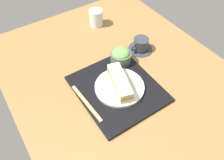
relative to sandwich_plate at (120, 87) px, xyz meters
The scene contains 10 objects.
ground_plane 6.53cm from the sandwich_plate, 97.33° to the left, with size 140.00×100.00×3.00cm, color olive.
serving_tray 1.80cm from the sandwich_plate, 139.52° to the right, with size 37.95×33.98×1.44cm, color black.
sandwich_plate is the anchor object (origin of this frame).
sandwich_near 7.18cm from the sandwich_plate, 163.27° to the left, with size 8.21×7.52×4.99cm.
sandwich_middle 3.50cm from the sandwich_plate, 100.62° to the right, with size 8.08×7.51×5.63cm.
sandwich_far 7.26cm from the sandwich_plate, 16.73° to the right, with size 7.86×7.24×5.35cm.
salad_bowl 17.44cm from the sandwich_plate, 143.41° to the left, with size 10.05×10.05×7.59cm.
chopsticks_pair 16.47cm from the sandwich_plate, 92.59° to the right, with size 22.22×2.53×0.70cm.
coffee_cup 29.76cm from the sandwich_plate, 123.72° to the left, with size 12.86×13.10×6.91cm.
drinking_glass 51.49cm from the sandwich_plate, 160.63° to the left, with size 7.85×7.85×9.34cm, color silver.
Camera 1 is at (52.15, -43.49, 80.24)cm, focal length 36.45 mm.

